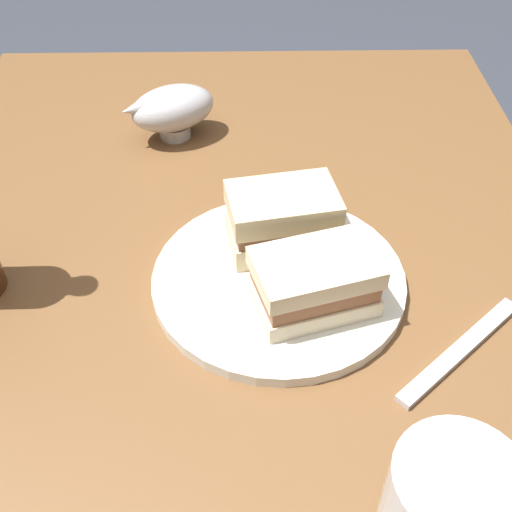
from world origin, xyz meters
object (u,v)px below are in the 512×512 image
object	(u,v)px
sandwich_half_left	(314,282)
gravy_boat	(172,108)
sandwich_half_right	(282,219)
fork	(460,350)
plate	(278,280)

from	to	relation	value
sandwich_half_left	gravy_boat	distance (m)	0.37
sandwich_half_left	sandwich_half_right	xyz separation A→B (m)	(0.09, 0.03, 0.00)
sandwich_half_left	fork	size ratio (longest dim) A/B	0.75
fork	sandwich_half_right	bearing A→B (deg)	-82.69
gravy_boat	sandwich_half_right	bearing A→B (deg)	-150.14
sandwich_half_left	gravy_boat	bearing A→B (deg)	26.43
plate	sandwich_half_right	bearing A→B (deg)	-6.22
sandwich_half_left	sandwich_half_right	bearing A→B (deg)	16.42
sandwich_half_left	plate	bearing A→B (deg)	39.07
sandwich_half_left	fork	world-z (taller)	sandwich_half_left
gravy_boat	fork	bearing A→B (deg)	-141.96
sandwich_half_right	fork	distance (m)	0.23
sandwich_half_left	fork	distance (m)	0.15
sandwich_half_right	gravy_boat	world-z (taller)	sandwich_half_right
plate	sandwich_half_right	distance (m)	0.07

